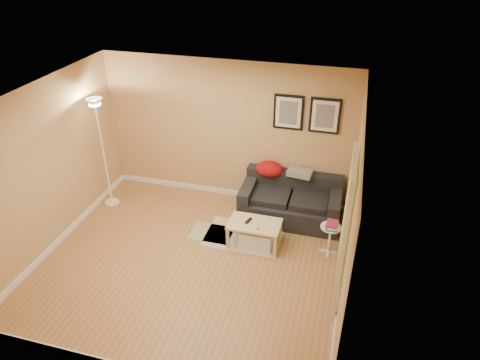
# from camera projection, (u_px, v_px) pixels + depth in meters

# --- Properties ---
(floor) EXTENTS (4.50, 4.50, 0.00)m
(floor) POSITION_uv_depth(u_px,v_px,m) (191.00, 261.00, 6.68)
(floor) COLOR #AA7448
(floor) RESTS_ON ground
(ceiling) EXTENTS (4.50, 4.50, 0.00)m
(ceiling) POSITION_uv_depth(u_px,v_px,m) (179.00, 100.00, 5.36)
(ceiling) COLOR white
(ceiling) RESTS_ON wall_back
(wall_back) EXTENTS (4.50, 0.00, 4.50)m
(wall_back) POSITION_uv_depth(u_px,v_px,m) (227.00, 132.00, 7.68)
(wall_back) COLOR tan
(wall_back) RESTS_ON ground
(wall_front) EXTENTS (4.50, 0.00, 4.50)m
(wall_front) POSITION_uv_depth(u_px,v_px,m) (114.00, 290.00, 4.36)
(wall_front) COLOR tan
(wall_front) RESTS_ON ground
(wall_left) EXTENTS (0.00, 4.00, 4.00)m
(wall_left) POSITION_uv_depth(u_px,v_px,m) (47.00, 169.00, 6.53)
(wall_left) COLOR tan
(wall_left) RESTS_ON ground
(wall_right) EXTENTS (0.00, 4.00, 4.00)m
(wall_right) POSITION_uv_depth(u_px,v_px,m) (351.00, 213.00, 5.51)
(wall_right) COLOR tan
(wall_right) RESTS_ON ground
(baseboard_back) EXTENTS (4.50, 0.02, 0.10)m
(baseboard_back) POSITION_uv_depth(u_px,v_px,m) (228.00, 192.00, 8.31)
(baseboard_back) COLOR white
(baseboard_back) RESTS_ON ground
(baseboard_left) EXTENTS (0.02, 4.00, 0.10)m
(baseboard_left) POSITION_uv_depth(u_px,v_px,m) (64.00, 235.00, 7.16)
(baseboard_left) COLOR white
(baseboard_left) RESTS_ON ground
(baseboard_right) EXTENTS (0.02, 4.00, 0.10)m
(baseboard_right) POSITION_uv_depth(u_px,v_px,m) (339.00, 285.00, 6.15)
(baseboard_right) COLOR white
(baseboard_right) RESTS_ON ground
(sofa) EXTENTS (1.70, 0.90, 0.75)m
(sofa) POSITION_uv_depth(u_px,v_px,m) (291.00, 200.00, 7.48)
(sofa) COLOR black
(sofa) RESTS_ON ground
(red_throw) EXTENTS (0.48, 0.36, 0.28)m
(red_throw) POSITION_uv_depth(u_px,v_px,m) (269.00, 169.00, 7.61)
(red_throw) COLOR #9F0E12
(red_throw) RESTS_ON sofa
(plaid_throw) EXTENTS (0.45, 0.32, 0.10)m
(plaid_throw) POSITION_uv_depth(u_px,v_px,m) (300.00, 173.00, 7.48)
(plaid_throw) COLOR tan
(plaid_throw) RESTS_ON sofa
(framed_print_left) EXTENTS (0.50, 0.04, 0.60)m
(framed_print_left) POSITION_uv_depth(u_px,v_px,m) (289.00, 112.00, 7.17)
(framed_print_left) COLOR black
(framed_print_left) RESTS_ON wall_back
(framed_print_right) EXTENTS (0.50, 0.04, 0.60)m
(framed_print_right) POSITION_uv_depth(u_px,v_px,m) (325.00, 116.00, 7.03)
(framed_print_right) COLOR black
(framed_print_right) RESTS_ON wall_back
(area_rug) EXTENTS (1.25, 0.85, 0.01)m
(area_rug) POSITION_uv_depth(u_px,v_px,m) (244.00, 236.00, 7.20)
(area_rug) COLOR beige
(area_rug) RESTS_ON ground
(green_runner) EXTENTS (0.70, 0.50, 0.01)m
(green_runner) POSITION_uv_depth(u_px,v_px,m) (211.00, 233.00, 7.27)
(green_runner) COLOR #668C4C
(green_runner) RESTS_ON ground
(coffee_table) EXTENTS (0.89, 0.62, 0.41)m
(coffee_table) POSITION_uv_depth(u_px,v_px,m) (254.00, 234.00, 6.93)
(coffee_table) COLOR #E1CA89
(coffee_table) RESTS_ON ground
(remote_control) EXTENTS (0.09, 0.17, 0.02)m
(remote_control) POSITION_uv_depth(u_px,v_px,m) (249.00, 221.00, 6.87)
(remote_control) COLOR black
(remote_control) RESTS_ON coffee_table
(tape_roll) EXTENTS (0.07, 0.07, 0.03)m
(tape_roll) POSITION_uv_depth(u_px,v_px,m) (257.00, 228.00, 6.70)
(tape_roll) COLOR yellow
(tape_roll) RESTS_ON coffee_table
(storage_bin) EXTENTS (0.54, 0.40, 0.33)m
(storage_bin) POSITION_uv_depth(u_px,v_px,m) (257.00, 237.00, 6.91)
(storage_bin) COLOR white
(storage_bin) RESTS_ON ground
(side_table) EXTENTS (0.33, 0.33, 0.50)m
(side_table) POSITION_uv_depth(u_px,v_px,m) (329.00, 239.00, 6.73)
(side_table) COLOR white
(side_table) RESTS_ON ground
(book_stack) EXTENTS (0.21, 0.27, 0.08)m
(book_stack) POSITION_uv_depth(u_px,v_px,m) (332.00, 225.00, 6.58)
(book_stack) COLOR #2F5E8F
(book_stack) RESTS_ON side_table
(floor_lamp) EXTENTS (0.27, 0.27, 2.05)m
(floor_lamp) POSITION_uv_depth(u_px,v_px,m) (104.00, 157.00, 7.58)
(floor_lamp) COLOR white
(floor_lamp) RESTS_ON ground
(doorway) EXTENTS (0.12, 1.01, 2.13)m
(doorway) POSITION_uv_depth(u_px,v_px,m) (344.00, 237.00, 5.54)
(doorway) COLOR white
(doorway) RESTS_ON ground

